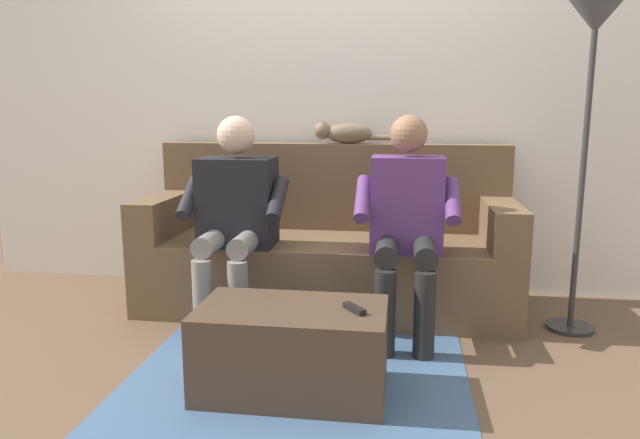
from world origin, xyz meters
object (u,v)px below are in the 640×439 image
(coffee_table, at_px, (292,350))
(person_right_seated, at_px, (235,209))
(cat_on_backrest, at_px, (344,133))
(floor_lamp, at_px, (593,46))
(person_left_seated, at_px, (407,215))
(remote_black, at_px, (354,309))
(couch, at_px, (327,253))

(coffee_table, height_order, person_right_seated, person_right_seated)
(cat_on_backrest, bearing_deg, floor_lamp, 160.08)
(person_left_seated, xyz_separation_m, person_right_seated, (0.90, -0.03, 0.01))
(coffee_table, distance_m, person_left_seated, 0.95)
(coffee_table, relative_size, person_right_seated, 0.68)
(remote_black, bearing_deg, floor_lamp, 91.98)
(couch, distance_m, remote_black, 1.13)
(person_left_seated, xyz_separation_m, remote_black, (0.20, 0.73, -0.24))
(coffee_table, xyz_separation_m, floor_lamp, (-1.31, -0.88, 1.25))
(person_right_seated, relative_size, floor_lamp, 0.66)
(person_right_seated, height_order, remote_black, person_right_seated)
(remote_black, bearing_deg, coffee_table, -130.78)
(floor_lamp, bearing_deg, coffee_table, 33.84)
(person_left_seated, height_order, person_right_seated, person_left_seated)
(person_left_seated, bearing_deg, couch, -39.74)
(cat_on_backrest, bearing_deg, couch, 74.52)
(cat_on_backrest, distance_m, floor_lamp, 1.39)
(couch, xyz_separation_m, floor_lamp, (-1.31, 0.21, 1.12))
(coffee_table, height_order, remote_black, remote_black)
(person_right_seated, bearing_deg, cat_on_backrest, -131.57)
(cat_on_backrest, height_order, remote_black, cat_on_backrest)
(person_left_seated, distance_m, remote_black, 0.80)
(couch, relative_size, person_left_seated, 1.89)
(couch, bearing_deg, coffee_table, 90.00)
(remote_black, height_order, floor_lamp, floor_lamp)
(coffee_table, bearing_deg, person_right_seated, -59.19)
(floor_lamp, bearing_deg, person_left_seated, 10.50)
(remote_black, distance_m, floor_lamp, 1.74)
(person_left_seated, relative_size, person_right_seated, 1.01)
(couch, bearing_deg, remote_black, 102.76)
(couch, relative_size, floor_lamp, 1.25)
(person_right_seated, bearing_deg, floor_lamp, -175.83)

